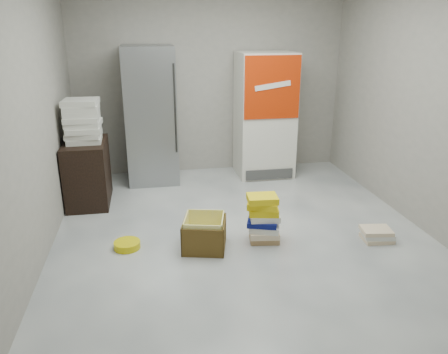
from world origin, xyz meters
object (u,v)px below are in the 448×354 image
Objects in this scene: coke_cooler at (265,115)px; wood_shelf at (88,173)px; phonebook_stack_main at (263,218)px; steel_fridge at (151,116)px; cardboard_box at (204,235)px.

coke_cooler is 2.25× the size of wood_shelf.
wood_shelf reaches higher than phonebook_stack_main.
coke_cooler is 3.51× the size of phonebook_stack_main.
steel_fridge is 3.74× the size of cardboard_box.
steel_fridge is 1.06× the size of coke_cooler.
wood_shelf is at bearing -163.72° from coke_cooler.
coke_cooler is 3.54× the size of cardboard_box.
coke_cooler reaches higher than wood_shelf.
coke_cooler reaches higher than phonebook_stack_main.
wood_shelf is 1.96m from cardboard_box.
steel_fridge is at bearing 129.45° from phonebook_stack_main.
steel_fridge is at bearing 179.82° from coke_cooler.
phonebook_stack_main is at bearing -104.87° from coke_cooler.
wood_shelf is (-2.48, -0.72, -0.50)m from coke_cooler.
steel_fridge is 2.50m from phonebook_stack_main.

